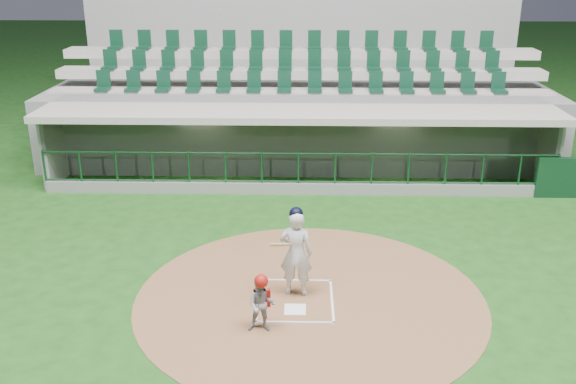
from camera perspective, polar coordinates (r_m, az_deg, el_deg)
ground at (r=13.58m, az=0.67°, el=-8.99°), size 120.00×120.00×0.00m
dirt_circle at (r=13.40m, az=1.96°, el=-9.39°), size 7.20×7.20×0.01m
home_plate at (r=12.96m, az=0.63°, el=-10.41°), size 0.43×0.43×0.02m
batter_box_chalk at (r=13.31m, az=0.66°, el=-9.55°), size 1.55×1.80×0.01m
dugout_structure at (r=20.47m, az=1.70°, el=4.15°), size 16.40×3.70×3.00m
seating_deck at (r=23.35m, az=1.05°, el=7.35°), size 17.00×6.72×5.15m
batter at (r=13.10m, az=0.71°, el=-5.33°), size 0.91×0.91×1.94m
catcher at (r=12.07m, az=-2.37°, el=-9.82°), size 0.54×0.42×1.16m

